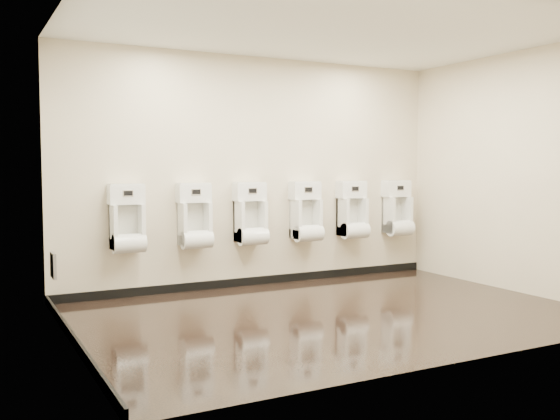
% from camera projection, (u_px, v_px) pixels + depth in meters
% --- Properties ---
extents(ground, '(5.00, 3.50, 0.00)m').
position_uv_depth(ground, '(333.00, 314.00, 6.22)').
color(ground, black).
rests_on(ground, ground).
extents(ceiling, '(5.00, 3.50, 0.00)m').
position_uv_depth(ceiling, '(335.00, 28.00, 6.02)').
color(ceiling, silver).
extents(back_wall, '(5.00, 0.02, 2.80)m').
position_uv_depth(back_wall, '(258.00, 172.00, 7.67)').
color(back_wall, beige).
rests_on(back_wall, ground).
extents(front_wall, '(5.00, 0.02, 2.80)m').
position_uv_depth(front_wall, '(462.00, 176.00, 4.57)').
color(front_wall, beige).
rests_on(front_wall, ground).
extents(left_wall, '(0.02, 3.50, 2.80)m').
position_uv_depth(left_wall, '(69.00, 175.00, 4.97)').
color(left_wall, beige).
rests_on(left_wall, ground).
extents(right_wall, '(0.02, 3.50, 2.80)m').
position_uv_depth(right_wall, '(515.00, 172.00, 7.27)').
color(right_wall, beige).
rests_on(right_wall, ground).
extents(tile_overlay_left, '(0.01, 3.50, 2.80)m').
position_uv_depth(tile_overlay_left, '(70.00, 175.00, 4.97)').
color(tile_overlay_left, silver).
rests_on(tile_overlay_left, ground).
extents(skirting_back, '(5.00, 0.02, 0.10)m').
position_uv_depth(skirting_back, '(258.00, 281.00, 7.75)').
color(skirting_back, black).
rests_on(skirting_back, ground).
extents(skirting_left, '(0.02, 3.50, 0.10)m').
position_uv_depth(skirting_left, '(74.00, 341.00, 5.07)').
color(skirting_left, black).
rests_on(skirting_left, ground).
extents(access_panel, '(0.04, 0.25, 0.25)m').
position_uv_depth(access_panel, '(53.00, 265.00, 6.10)').
color(access_panel, '#9E9EA3').
rests_on(access_panel, left_wall).
extents(urinal_0, '(0.40, 0.30, 0.74)m').
position_uv_depth(urinal_0, '(127.00, 224.00, 6.83)').
color(urinal_0, white).
rests_on(urinal_0, back_wall).
extents(urinal_1, '(0.40, 0.30, 0.74)m').
position_uv_depth(urinal_1, '(195.00, 221.00, 7.19)').
color(urinal_1, white).
rests_on(urinal_1, back_wall).
extents(urinal_2, '(0.40, 0.30, 0.74)m').
position_uv_depth(urinal_2, '(251.00, 218.00, 7.52)').
color(urinal_2, white).
rests_on(urinal_2, back_wall).
extents(urinal_3, '(0.40, 0.30, 0.74)m').
position_uv_depth(urinal_3, '(306.00, 216.00, 7.87)').
color(urinal_3, white).
rests_on(urinal_3, back_wall).
extents(urinal_4, '(0.40, 0.30, 0.74)m').
position_uv_depth(urinal_4, '(353.00, 214.00, 8.20)').
color(urinal_4, white).
rests_on(urinal_4, back_wall).
extents(urinal_5, '(0.40, 0.30, 0.74)m').
position_uv_depth(urinal_5, '(398.00, 212.00, 8.54)').
color(urinal_5, white).
rests_on(urinal_5, back_wall).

